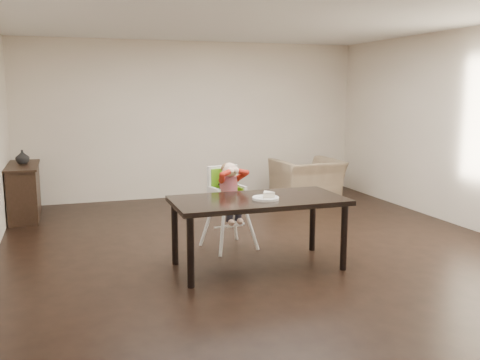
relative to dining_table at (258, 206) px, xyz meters
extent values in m
plane|color=black|center=(0.28, 0.52, -0.67)|extent=(7.00, 7.00, 0.00)
cube|color=beige|center=(0.28, 4.02, 0.68)|extent=(6.00, 0.02, 2.70)
cube|color=beige|center=(3.28, 0.52, 0.68)|extent=(0.02, 7.00, 2.70)
cube|color=white|center=(0.28, 0.52, 2.03)|extent=(6.00, 7.00, 0.02)
cube|color=black|center=(0.00, 0.00, 0.05)|extent=(1.80, 0.90, 0.05)
cylinder|color=black|center=(-0.82, -0.37, -0.32)|extent=(0.07, 0.07, 0.70)
cylinder|color=black|center=(0.82, -0.37, -0.32)|extent=(0.07, 0.07, 0.70)
cylinder|color=black|center=(-0.82, 0.37, -0.32)|extent=(0.07, 0.07, 0.70)
cylinder|color=black|center=(0.82, 0.37, -0.32)|extent=(0.07, 0.07, 0.70)
cylinder|color=white|center=(-0.24, 0.54, -0.40)|extent=(0.05, 0.05, 0.55)
cylinder|color=white|center=(0.15, 0.63, -0.40)|extent=(0.05, 0.05, 0.55)
cylinder|color=white|center=(-0.32, 0.93, -0.40)|extent=(0.05, 0.05, 0.55)
cylinder|color=white|center=(0.07, 1.01, -0.40)|extent=(0.05, 0.05, 0.55)
cube|color=white|center=(-0.09, 0.78, -0.12)|extent=(0.46, 0.43, 0.05)
cube|color=#65BE18|center=(-0.09, 0.78, -0.09)|extent=(0.37, 0.35, 0.03)
cube|color=white|center=(-0.12, 0.92, 0.10)|extent=(0.39, 0.13, 0.41)
cube|color=#65BE18|center=(-0.11, 0.90, 0.09)|extent=(0.33, 0.09, 0.37)
cube|color=black|center=(-0.16, 0.81, 0.09)|extent=(0.07, 0.18, 0.02)
cube|color=black|center=(-0.03, 0.84, 0.09)|extent=(0.07, 0.18, 0.02)
cylinder|color=#B51423|center=(-0.09, 0.78, 0.06)|extent=(0.27, 0.27, 0.26)
sphere|color=beige|center=(-0.08, 0.76, 0.27)|extent=(0.21, 0.21, 0.18)
ellipsoid|color=brown|center=(-0.09, 0.78, 0.29)|extent=(0.21, 0.20, 0.13)
sphere|color=beige|center=(-0.10, 0.66, 0.28)|extent=(0.09, 0.09, 0.08)
sphere|color=beige|center=(-0.03, 0.67, 0.28)|extent=(0.09, 0.09, 0.08)
cylinder|color=white|center=(0.05, -0.09, 0.09)|extent=(0.37, 0.37, 0.02)
torus|color=white|center=(0.05, -0.09, 0.10)|extent=(0.37, 0.37, 0.01)
imported|color=#957E5F|center=(2.05, 3.09, -0.21)|extent=(1.11, 0.77, 0.93)
cube|color=black|center=(-2.50, 3.22, -0.29)|extent=(0.40, 1.20, 0.76)
cube|color=black|center=(-2.50, 3.22, 0.10)|extent=(0.44, 1.26, 0.03)
imported|color=#99999E|center=(-2.50, 3.32, 0.22)|extent=(0.22, 0.22, 0.20)
camera|label=1|loc=(-1.91, -5.15, 1.20)|focal=40.00mm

